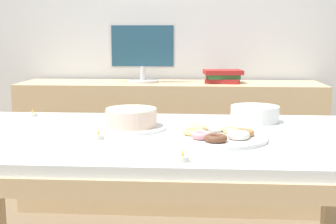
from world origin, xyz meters
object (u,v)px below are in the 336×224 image
(pastry_platter, at_px, (218,135))
(tealight_centre, at_px, (33,114))
(computer_monitor, at_px, (143,53))
(cake_chocolate_round, at_px, (131,120))
(book_stack, at_px, (223,76))
(tealight_right_edge, at_px, (183,158))
(plate_stack, at_px, (255,114))
(tealight_left_edge, at_px, (99,136))

(pastry_platter, height_order, tealight_centre, pastry_platter)
(computer_monitor, xyz_separation_m, cake_chocolate_round, (0.10, -1.19, -0.22))
(book_stack, height_order, cake_chocolate_round, book_stack)
(pastry_platter, relative_size, tealight_right_edge, 8.97)
(computer_monitor, height_order, plate_stack, computer_monitor)
(book_stack, height_order, tealight_left_edge, book_stack)
(pastry_platter, relative_size, tealight_centre, 8.97)
(tealight_right_edge, bearing_deg, tealight_centre, 134.25)
(cake_chocolate_round, height_order, pastry_platter, cake_chocolate_round)
(cake_chocolate_round, bearing_deg, tealight_left_edge, -115.84)
(tealight_left_edge, bearing_deg, plate_stack, 32.82)
(computer_monitor, height_order, tealight_centre, computer_monitor)
(cake_chocolate_round, height_order, tealight_right_edge, cake_chocolate_round)
(computer_monitor, height_order, cake_chocolate_round, computer_monitor)
(book_stack, bearing_deg, cake_chocolate_round, -109.34)
(pastry_platter, xyz_separation_m, tealight_centre, (-0.84, 0.44, -0.00))
(book_stack, relative_size, tealight_centre, 6.50)
(book_stack, xyz_separation_m, tealight_right_edge, (-0.19, -1.67, -0.10))
(cake_chocolate_round, xyz_separation_m, plate_stack, (0.51, 0.20, -0.00))
(tealight_left_edge, xyz_separation_m, tealight_right_edge, (0.32, -0.28, 0.00))
(cake_chocolate_round, bearing_deg, tealight_centre, 151.55)
(cake_chocolate_round, xyz_separation_m, tealight_left_edge, (-0.09, -0.19, -0.03))
(tealight_right_edge, bearing_deg, pastry_platter, 69.50)
(tealight_centre, bearing_deg, computer_monitor, 66.06)
(plate_stack, height_order, tealight_right_edge, plate_stack)
(plate_stack, distance_m, tealight_centre, 1.02)
(cake_chocolate_round, relative_size, plate_stack, 1.30)
(tealight_left_edge, relative_size, tealight_right_edge, 1.00)
(tealight_left_edge, bearing_deg, book_stack, 69.73)
(book_stack, distance_m, pastry_platter, 1.36)
(book_stack, relative_size, tealight_right_edge, 6.50)
(plate_stack, bearing_deg, cake_chocolate_round, -158.74)
(cake_chocolate_round, distance_m, pastry_platter, 0.38)
(plate_stack, relative_size, tealight_left_edge, 5.25)
(computer_monitor, xyz_separation_m, tealight_centre, (-0.41, -0.92, -0.25))
(pastry_platter, bearing_deg, computer_monitor, 107.88)
(book_stack, distance_m, tealight_right_edge, 1.68)
(tealight_left_edge, height_order, tealight_centre, same)
(tealight_right_edge, bearing_deg, plate_stack, 66.81)
(tealight_centre, bearing_deg, book_stack, 44.79)
(computer_monitor, height_order, pastry_platter, computer_monitor)
(plate_stack, relative_size, tealight_right_edge, 5.25)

